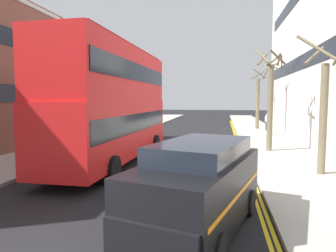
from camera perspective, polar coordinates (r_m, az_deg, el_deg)
sidewalk_right at (r=20.27m, az=19.65°, el=-3.93°), size 4.00×80.00×0.14m
sidewalk_left at (r=22.23m, az=-15.64°, el=-3.06°), size 4.00×80.00×0.14m
kerb_line_outer at (r=18.08m, az=14.06°, el=-5.06°), size 0.10×56.00×0.01m
kerb_line_inner at (r=18.07m, az=13.56°, el=-5.05°), size 0.10×56.00×0.01m
double_decker_bus_away at (r=14.83m, az=-10.25°, el=4.60°), size 2.92×10.84×5.64m
taxi_minivan at (r=7.25m, az=5.62°, el=-11.38°), size 3.11×5.14×2.12m
pedestrian_far at (r=30.63m, az=18.18°, el=0.75°), size 0.34×0.22×1.62m
street_tree_near at (r=32.36m, az=16.64°, el=4.72°), size 1.81×1.79×6.26m
street_tree_mid at (r=26.76m, az=18.85°, el=4.70°), size 1.60×1.59×6.61m
street_tree_far at (r=13.40m, az=27.29°, el=2.67°), size 1.82×1.96×5.51m
street_tree_distant at (r=18.51m, az=18.75°, el=4.49°), size 1.75×1.79×5.98m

